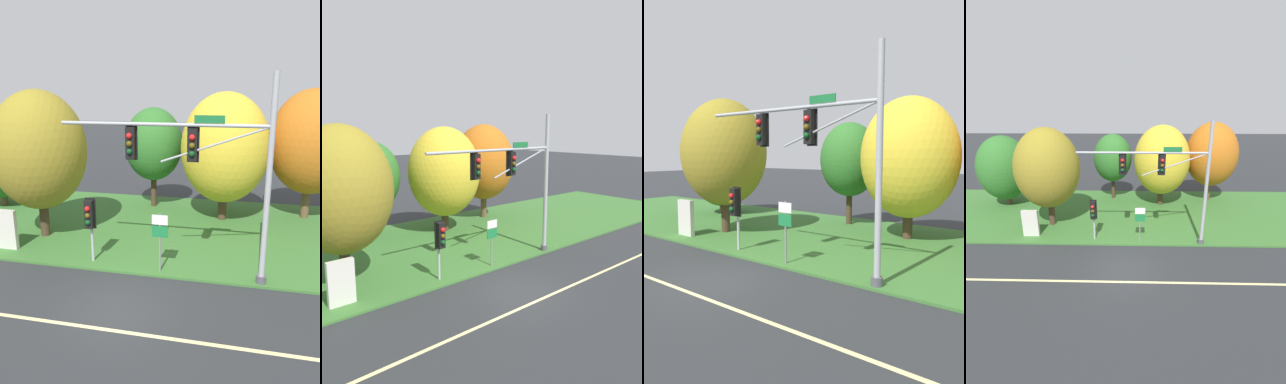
{
  "view_description": "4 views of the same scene",
  "coord_description": "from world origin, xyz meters",
  "views": [
    {
      "loc": [
        4.11,
        -10.89,
        7.31
      ],
      "look_at": [
        0.69,
        4.27,
        3.12
      ],
      "focal_mm": 35.0,
      "sensor_mm": 36.0,
      "label": 1
    },
    {
      "loc": [
        -11.5,
        -10.95,
        7.22
      ],
      "look_at": [
        1.82,
        4.68,
        3.69
      ],
      "focal_mm": 35.0,
      "sensor_mm": 36.0,
      "label": 2
    },
    {
      "loc": [
        10.48,
        -8.12,
        4.42
      ],
      "look_at": [
        1.52,
        3.44,
        2.94
      ],
      "focal_mm": 35.0,
      "sensor_mm": 36.0,
      "label": 3
    },
    {
      "loc": [
        0.47,
        -12.47,
        8.68
      ],
      "look_at": [
        0.03,
        4.62,
        3.05
      ],
      "focal_mm": 24.0,
      "sensor_mm": 36.0,
      "label": 4
    }
  ],
  "objects": [
    {
      "name": "lane_stripe",
      "position": [
        0.0,
        -1.2,
        0.0
      ],
      "size": [
        36.0,
        0.16,
        0.01
      ],
      "primitive_type": "cube",
      "color": "beige",
      "rests_on": "ground"
    },
    {
      "name": "grass_verge",
      "position": [
        0.0,
        8.25,
        0.05
      ],
      "size": [
        48.0,
        11.5,
        0.1
      ],
      "primitive_type": "cube",
      "color": "#386B2D",
      "rests_on": "ground"
    },
    {
      "name": "pedestrian_signal_near_kerb",
      "position": [
        -2.09,
        3.07,
        2.15
      ],
      "size": [
        0.46,
        0.55,
        2.87
      ],
      "color": "#9EA0A5",
      "rests_on": "grass_verge"
    },
    {
      "name": "tree_tall_centre",
      "position": [
        7.81,
        11.5,
        4.53
      ],
      "size": [
        4.74,
        4.74,
        7.41
      ],
      "color": "brown",
      "rests_on": "grass_verge"
    },
    {
      "name": "info_kiosk",
      "position": [
        -6.59,
        3.6,
        1.04
      ],
      "size": [
        1.1,
        0.24,
        1.9
      ],
      "color": "beige",
      "rests_on": "grass_verge"
    },
    {
      "name": "tree_left_of_mast",
      "position": [
        -5.69,
        5.56,
        4.5
      ],
      "size": [
        4.67,
        4.67,
        7.33
      ],
      "color": "#423021",
      "rests_on": "grass_verge"
    },
    {
      "name": "ground_plane",
      "position": [
        0.0,
        0.0,
        0.0
      ],
      "size": [
        160.0,
        160.0,
        0.0
      ],
      "primitive_type": "plane",
      "color": "#282B2D"
    },
    {
      "name": "route_sign_post",
      "position": [
        0.99,
        2.92,
        1.72
      ],
      "size": [
        0.67,
        0.08,
        2.49
      ],
      "color": "slate",
      "rests_on": "grass_verge"
    },
    {
      "name": "tree_behind_signpost",
      "position": [
        -1.43,
        11.83,
        4.09
      ],
      "size": [
        3.64,
        3.64,
        6.28
      ],
      "color": "#423021",
      "rests_on": "grass_verge"
    },
    {
      "name": "traffic_signal_mast",
      "position": [
        2.9,
        2.81,
        4.74
      ],
      "size": [
        8.18,
        0.49,
        7.88
      ],
      "color": "#9EA0A5",
      "rests_on": "grass_verge"
    },
    {
      "name": "tree_mid_verge",
      "position": [
        3.07,
        10.15,
        4.24
      ],
      "size": [
        4.91,
        4.91,
        7.22
      ],
      "color": "#423021",
      "rests_on": "grass_verge"
    }
  ]
}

